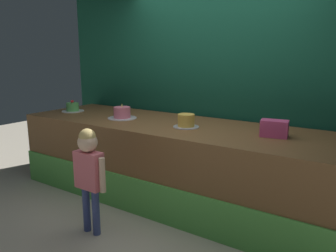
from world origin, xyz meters
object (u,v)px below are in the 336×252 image
at_px(child_figure, 89,167).
at_px(cake_center, 122,113).
at_px(pink_box, 274,128).
at_px(cake_left, 73,108).
at_px(cake_right, 186,121).

distance_m(child_figure, cake_center, 1.18).
bearing_deg(child_figure, pink_box, 39.82).
bearing_deg(cake_left, child_figure, -36.14).
relative_size(pink_box, cake_center, 0.71).
relative_size(child_figure, cake_center, 2.87).
height_order(pink_box, cake_left, pink_box).
distance_m(child_figure, cake_left, 1.78).
height_order(child_figure, cake_left, cake_left).
bearing_deg(cake_center, cake_left, 179.64).
relative_size(cake_left, cake_center, 0.85).
bearing_deg(cake_right, child_figure, -112.89).
bearing_deg(cake_right, cake_center, -179.89).
bearing_deg(cake_left, cake_center, -0.36).
bearing_deg(cake_right, pink_box, 6.44).
bearing_deg(child_figure, cake_center, 115.51).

